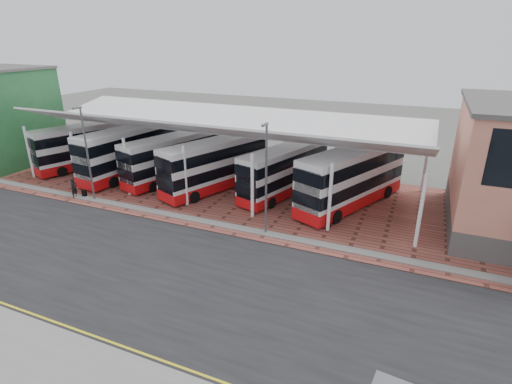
# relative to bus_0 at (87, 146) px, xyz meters

# --- Properties ---
(ground) EXTENTS (140.00, 140.00, 0.00)m
(ground) POSITION_rel_bus_0_xyz_m (21.51, -13.50, -2.32)
(ground) COLOR #4F514B
(road) EXTENTS (120.00, 14.00, 0.02)m
(road) POSITION_rel_bus_0_xyz_m (21.51, -14.50, -2.31)
(road) COLOR black
(road) RESTS_ON ground
(forecourt) EXTENTS (72.00, 16.00, 0.06)m
(forecourt) POSITION_rel_bus_0_xyz_m (23.51, -0.50, -2.29)
(forecourt) COLOR brown
(forecourt) RESTS_ON ground
(sidewalk) EXTENTS (120.00, 4.00, 0.14)m
(sidewalk) POSITION_rel_bus_0_xyz_m (21.51, -22.50, -2.25)
(sidewalk) COLOR slate
(sidewalk) RESTS_ON ground
(north_kerb) EXTENTS (120.00, 0.80, 0.14)m
(north_kerb) POSITION_rel_bus_0_xyz_m (21.51, -7.30, -2.25)
(north_kerb) COLOR slate
(north_kerb) RESTS_ON ground
(yellow_line_near) EXTENTS (120.00, 0.12, 0.01)m
(yellow_line_near) POSITION_rel_bus_0_xyz_m (21.51, -20.50, -2.29)
(yellow_line_near) COLOR gold
(yellow_line_near) RESTS_ON road
(yellow_line_far) EXTENTS (120.00, 0.12, 0.01)m
(yellow_line_far) POSITION_rel_bus_0_xyz_m (21.51, -20.20, -2.29)
(yellow_line_far) COLOR gold
(yellow_line_far) RESTS_ON road
(canopy) EXTENTS (37.00, 11.63, 7.07)m
(canopy) POSITION_rel_bus_0_xyz_m (15.51, 0.44, 3.48)
(canopy) COLOR white
(canopy) RESTS_ON ground
(shop_green) EXTENTS (6.40, 10.20, 10.22)m
(shop_green) POSITION_rel_bus_0_xyz_m (-8.49, -2.52, 2.80)
(shop_green) COLOR #276335
(shop_green) RESTS_ON ground
(lamp_west) EXTENTS (0.16, 0.90, 8.07)m
(lamp_west) POSITION_rel_bus_0_xyz_m (7.51, -7.22, 2.04)
(lamp_west) COLOR #53565A
(lamp_west) RESTS_ON ground
(lamp_east) EXTENTS (0.16, 0.90, 8.07)m
(lamp_east) POSITION_rel_bus_0_xyz_m (23.51, -7.22, 2.04)
(lamp_east) COLOR #53565A
(lamp_east) RESTS_ON ground
(bus_0) EXTENTS (6.17, 11.22, 4.54)m
(bus_0) POSITION_rel_bus_0_xyz_m (0.00, 0.00, 0.00)
(bus_0) COLOR silver
(bus_0) RESTS_ON forecourt
(bus_1) EXTENTS (4.33, 12.04, 4.85)m
(bus_1) POSITION_rel_bus_0_xyz_m (6.18, -0.31, 0.15)
(bus_1) COLOR silver
(bus_1) RESTS_ON forecourt
(bus_2) EXTENTS (5.33, 10.83, 4.36)m
(bus_2) POSITION_rel_bus_0_xyz_m (10.85, -0.05, -0.09)
(bus_2) COLOR silver
(bus_2) RESTS_ON forecourt
(bus_3) EXTENTS (6.36, 11.23, 4.56)m
(bus_3) POSITION_rel_bus_0_xyz_m (15.92, -0.63, 0.01)
(bus_3) COLOR silver
(bus_3) RESTS_ON forecourt
(bus_4) EXTENTS (5.28, 10.53, 4.24)m
(bus_4) POSITION_rel_bus_0_xyz_m (22.11, 0.64, -0.15)
(bus_4) COLOR silver
(bus_4) RESTS_ON forecourt
(bus_5) EXTENTS (7.12, 11.82, 4.83)m
(bus_5) POSITION_rel_bus_0_xyz_m (28.08, 0.36, 0.14)
(bus_5) COLOR silver
(bus_5) RESTS_ON forecourt
(pedestrian) EXTENTS (0.47, 0.67, 1.77)m
(pedestrian) POSITION_rel_bus_0_xyz_m (5.62, -7.50, -1.37)
(pedestrian) COLOR black
(pedestrian) RESTS_ON forecourt
(suitcase) EXTENTS (0.36, 0.26, 0.62)m
(suitcase) POSITION_rel_bus_0_xyz_m (6.24, -7.05, -1.95)
(suitcase) COLOR black
(suitcase) RESTS_ON forecourt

